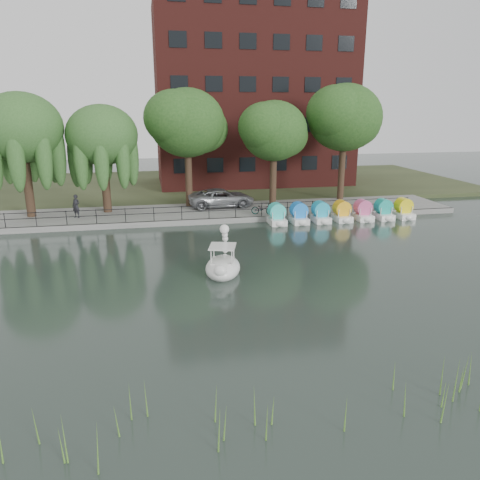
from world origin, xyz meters
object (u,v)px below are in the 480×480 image
object	(u,v)px
bicycle	(263,208)
swan_boat	(223,264)
minivan	(222,197)
pedestrian	(76,204)

from	to	relation	value
bicycle	swan_boat	world-z (taller)	swan_boat
minivan	swan_boat	bearing A→B (deg)	167.52
bicycle	pedestrian	bearing A→B (deg)	104.93
minivan	bicycle	distance (m)	4.29
swan_boat	pedestrian	bearing A→B (deg)	139.65
minivan	pedestrian	xyz separation A→B (m)	(-11.16, -1.72, 0.13)
swan_boat	bicycle	bearing A→B (deg)	81.69
minivan	pedestrian	bearing A→B (deg)	95.10
bicycle	swan_boat	bearing A→B (deg)	178.35
minivan	bicycle	size ratio (longest dim) A/B	3.57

